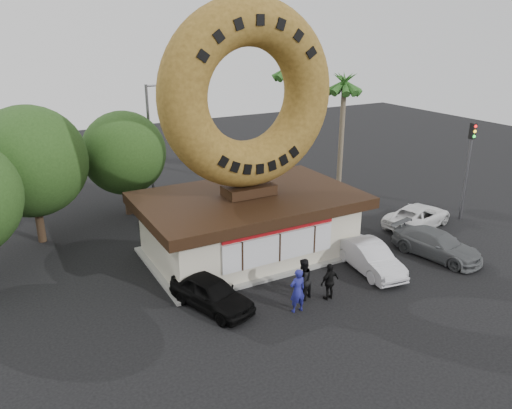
{
  "coord_description": "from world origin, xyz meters",
  "views": [
    {
      "loc": [
        -11.4,
        -15.44,
        11.48
      ],
      "look_at": [
        -0.68,
        4.0,
        3.51
      ],
      "focal_mm": 35.0,
      "sensor_mm": 36.0,
      "label": 1
    }
  ],
  "objects_px": {
    "person_left": "(297,291)",
    "car_black": "(211,293)",
    "donut_shop": "(249,222)",
    "person_center": "(303,279)",
    "car_grey": "(437,244)",
    "traffic_signal": "(469,159)",
    "car_white": "(418,216)",
    "person_right": "(330,282)",
    "street_lamp": "(152,139)",
    "giant_donut": "(248,95)",
    "car_silver": "(370,257)"
  },
  "relations": [
    {
      "from": "person_left",
      "to": "car_black",
      "type": "bearing_deg",
      "value": -31.54
    },
    {
      "from": "donut_shop",
      "to": "person_center",
      "type": "height_order",
      "value": "donut_shop"
    },
    {
      "from": "car_black",
      "to": "car_grey",
      "type": "bearing_deg",
      "value": -23.86
    },
    {
      "from": "donut_shop",
      "to": "person_left",
      "type": "height_order",
      "value": "donut_shop"
    },
    {
      "from": "traffic_signal",
      "to": "car_white",
      "type": "height_order",
      "value": "traffic_signal"
    },
    {
      "from": "car_black",
      "to": "car_grey",
      "type": "height_order",
      "value": "car_black"
    },
    {
      "from": "person_right",
      "to": "person_center",
      "type": "bearing_deg",
      "value": -34.82
    },
    {
      "from": "person_left",
      "to": "car_grey",
      "type": "relative_size",
      "value": 0.42
    },
    {
      "from": "person_left",
      "to": "traffic_signal",
      "type": "bearing_deg",
      "value": -162.76
    },
    {
      "from": "street_lamp",
      "to": "person_right",
      "type": "bearing_deg",
      "value": -80.3
    },
    {
      "from": "donut_shop",
      "to": "giant_donut",
      "type": "relative_size",
      "value": 1.23
    },
    {
      "from": "street_lamp",
      "to": "car_white",
      "type": "bearing_deg",
      "value": -42.92
    },
    {
      "from": "giant_donut",
      "to": "donut_shop",
      "type": "bearing_deg",
      "value": -90.0
    },
    {
      "from": "giant_donut",
      "to": "car_grey",
      "type": "distance_m",
      "value": 12.47
    },
    {
      "from": "person_right",
      "to": "car_black",
      "type": "distance_m",
      "value": 5.21
    },
    {
      "from": "person_center",
      "to": "car_grey",
      "type": "distance_m",
      "value": 8.61
    },
    {
      "from": "giant_donut",
      "to": "street_lamp",
      "type": "distance_m",
      "value": 10.88
    },
    {
      "from": "traffic_signal",
      "to": "person_right",
      "type": "xyz_separation_m",
      "value": [
        -13.14,
        -3.91,
        -3.01
      ]
    },
    {
      "from": "car_silver",
      "to": "traffic_signal",
      "type": "bearing_deg",
      "value": 22.51
    },
    {
      "from": "traffic_signal",
      "to": "person_center",
      "type": "distance_m",
      "value": 14.86
    },
    {
      "from": "person_left",
      "to": "person_right",
      "type": "height_order",
      "value": "person_left"
    },
    {
      "from": "person_right",
      "to": "donut_shop",
      "type": "bearing_deg",
      "value": -88.46
    },
    {
      "from": "donut_shop",
      "to": "traffic_signal",
      "type": "xyz_separation_m",
      "value": [
        14.0,
        -1.99,
        2.1
      ]
    },
    {
      "from": "street_lamp",
      "to": "car_silver",
      "type": "relative_size",
      "value": 1.83
    },
    {
      "from": "person_left",
      "to": "car_white",
      "type": "distance_m",
      "value": 12.43
    },
    {
      "from": "donut_shop",
      "to": "person_right",
      "type": "bearing_deg",
      "value": -81.67
    },
    {
      "from": "giant_donut",
      "to": "car_silver",
      "type": "height_order",
      "value": "giant_donut"
    },
    {
      "from": "person_right",
      "to": "car_black",
      "type": "height_order",
      "value": "person_right"
    },
    {
      "from": "person_right",
      "to": "car_white",
      "type": "distance_m",
      "value": 10.69
    },
    {
      "from": "donut_shop",
      "to": "street_lamp",
      "type": "distance_m",
      "value": 10.54
    },
    {
      "from": "donut_shop",
      "to": "car_silver",
      "type": "distance_m",
      "value": 6.4
    },
    {
      "from": "person_left",
      "to": "person_center",
      "type": "bearing_deg",
      "value": -134.44
    },
    {
      "from": "traffic_signal",
      "to": "car_white",
      "type": "distance_m",
      "value": 4.64
    },
    {
      "from": "person_left",
      "to": "donut_shop",
      "type": "bearing_deg",
      "value": -96.89
    },
    {
      "from": "traffic_signal",
      "to": "person_center",
      "type": "bearing_deg",
      "value": -166.7
    },
    {
      "from": "giant_donut",
      "to": "person_left",
      "type": "relative_size",
      "value": 4.58
    },
    {
      "from": "giant_donut",
      "to": "traffic_signal",
      "type": "relative_size",
      "value": 1.49
    },
    {
      "from": "street_lamp",
      "to": "person_right",
      "type": "distance_m",
      "value": 16.55
    },
    {
      "from": "traffic_signal",
      "to": "car_grey",
      "type": "xyz_separation_m",
      "value": [
        -5.58,
        -3.12,
        -3.17
      ]
    },
    {
      "from": "traffic_signal",
      "to": "car_white",
      "type": "relative_size",
      "value": 1.24
    },
    {
      "from": "giant_donut",
      "to": "person_right",
      "type": "relative_size",
      "value": 5.29
    },
    {
      "from": "car_black",
      "to": "car_grey",
      "type": "relative_size",
      "value": 0.87
    },
    {
      "from": "person_center",
      "to": "car_white",
      "type": "distance_m",
      "value": 11.46
    },
    {
      "from": "car_black",
      "to": "person_right",
      "type": "bearing_deg",
      "value": -39.82
    },
    {
      "from": "car_silver",
      "to": "car_white",
      "type": "xyz_separation_m",
      "value": [
        6.38,
        3.04,
        -0.04
      ]
    },
    {
      "from": "person_right",
      "to": "car_black",
      "type": "xyz_separation_m",
      "value": [
        -4.87,
        1.85,
        -0.15
      ]
    },
    {
      "from": "giant_donut",
      "to": "person_center",
      "type": "distance_m",
      "value": 9.11
    },
    {
      "from": "person_right",
      "to": "car_white",
      "type": "xyz_separation_m",
      "value": [
        9.78,
        4.29,
        -0.18
      ]
    },
    {
      "from": "donut_shop",
      "to": "car_grey",
      "type": "bearing_deg",
      "value": -31.26
    },
    {
      "from": "car_silver",
      "to": "car_grey",
      "type": "height_order",
      "value": "car_silver"
    }
  ]
}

